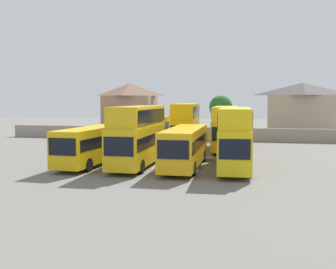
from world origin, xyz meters
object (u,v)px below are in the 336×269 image
Objects in this scene: bus_4 at (235,135)px; house_terrace_left at (130,108)px; bus_3 at (185,145)px; tree_left_of_lot at (221,107)px; bus_1 at (92,144)px; bus_7 at (226,126)px; bus_6 at (186,123)px; bus_5 at (147,131)px; bus_2 at (138,133)px; house_terrace_centre at (302,109)px.

house_terrace_left is at bearing -152.30° from bus_4.
bus_3 is 1.79× the size of tree_left_of_lot.
tree_left_of_lot is (9.15, 25.79, 2.68)m from bus_1.
bus_4 is (4.08, 0.26, 0.91)m from bus_3.
bus_3 is 0.94× the size of bus_7.
bus_4 is 14.50m from bus_6.
tree_left_of_lot reaches higher than bus_4.
bus_3 is 0.93× the size of bus_5.
tree_left_of_lot reaches higher than bus_7.
bus_1 is 4.23m from bus_2.
bus_4 is 0.92× the size of bus_5.
bus_4 is 25.51m from tree_left_of_lot.
bus_4 is at bearing 93.05° from bus_3.
bus_2 reaches higher than bus_1.
bus_4 is at bearing 21.50° from bus_6.
bus_5 is at bearing -95.07° from bus_7.
bus_1 is 0.98× the size of house_terrace_centre.
bus_1 is 8.11m from bus_3.
bus_6 is at bearing 159.06° from bus_1.
bus_3 is 15.00m from bus_5.
bus_1 is 0.86× the size of bus_7.
bus_2 is 13.89m from bus_5.
house_terrace_left is (-12.82, 19.95, 1.39)m from bus_6.
bus_4 is 12.67m from bus_7.
bus_7 is 1.41× the size of house_terrace_left.
house_terrace_centre is (16.96, 32.53, 1.32)m from bus_2.
bus_5 is 1.11× the size of bus_6.
bus_3 is 1.06× the size of house_terrace_centre.
bus_3 is at bearing -88.43° from bus_4.
house_terrace_left reaches higher than bus_2.
bus_6 is at bearing -57.27° from house_terrace_left.
bus_6 reaches higher than bus_1.
bus_6 is (4.71, 0.00, 0.91)m from bus_5.
house_terrace_centre reaches higher than bus_3.
bus_2 is 36.71m from house_terrace_centre.
bus_4 is at bearing 93.11° from bus_2.
bus_2 is at bearing -101.08° from tree_left_of_lot.
bus_2 is 0.93× the size of bus_6.
bus_6 is (-6.14, 13.13, 0.10)m from bus_4.
bus_1 is 0.92× the size of bus_3.
bus_4 is 17.05m from bus_5.
bus_5 is at bearing -93.51° from bus_6.
tree_left_of_lot is (15.93, -7.82, 0.25)m from house_terrace_left.
house_terrace_left is at bearing -162.14° from bus_2.
bus_2 is 26.27m from tree_left_of_lot.
bus_6 reaches higher than bus_2.
tree_left_of_lot is at bearing -175.28° from bus_4.
bus_5 is 1.14× the size of house_terrace_centre.
tree_left_of_lot is (-11.92, -6.80, 0.36)m from house_terrace_centre.
bus_4 is 1.02× the size of bus_6.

